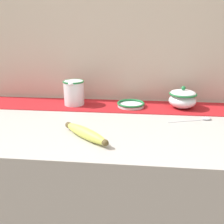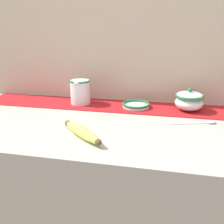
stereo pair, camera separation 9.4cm
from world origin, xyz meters
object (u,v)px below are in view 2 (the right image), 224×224
object	(u,v)px
cream_pitcher	(80,91)
sugar_bowl	(189,101)
spoon	(208,122)
small_dish	(136,105)
banana	(82,132)

from	to	relation	value
cream_pitcher	sugar_bowl	xyz separation A→B (m)	(0.51, -0.00, -0.02)
sugar_bowl	spoon	world-z (taller)	sugar_bowl
spoon	small_dish	bearing A→B (deg)	136.35
spoon	sugar_bowl	bearing A→B (deg)	94.97
cream_pitcher	banana	distance (m)	0.40
cream_pitcher	small_dish	bearing A→B (deg)	-1.20
banana	spoon	distance (m)	0.49
cream_pitcher	sugar_bowl	bearing A→B (deg)	-0.19
small_dish	spoon	size ratio (longest dim) A/B	0.71
small_dish	spoon	distance (m)	0.33
banana	cream_pitcher	bearing A→B (deg)	109.31
spoon	cream_pitcher	bearing A→B (deg)	147.52
cream_pitcher	spoon	world-z (taller)	cream_pitcher
sugar_bowl	small_dish	bearing A→B (deg)	-179.02
sugar_bowl	banana	world-z (taller)	sugar_bowl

